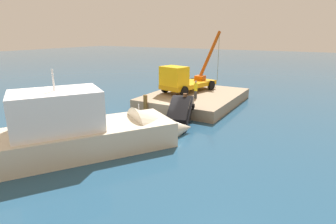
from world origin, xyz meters
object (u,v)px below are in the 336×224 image
object	(u,v)px
crane_truck	(184,79)
dock_worker	(196,89)
moored_yacht	(101,136)
salvaged_car	(179,116)

from	to	relation	value
crane_truck	dock_worker	distance (m)	3.00
dock_worker	moored_yacht	world-z (taller)	moored_yacht
crane_truck	moored_yacht	world-z (taller)	crane_truck
crane_truck	moored_yacht	distance (m)	13.66
dock_worker	salvaged_car	bearing A→B (deg)	10.03
crane_truck	moored_yacht	xyz separation A→B (m)	(13.52, 1.07, -1.61)
crane_truck	moored_yacht	size ratio (longest dim) A/B	0.64
dock_worker	moored_yacht	xyz separation A→B (m)	(11.59, -1.17, -1.08)
dock_worker	moored_yacht	distance (m)	11.70
dock_worker	salvaged_car	size ratio (longest dim) A/B	0.36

